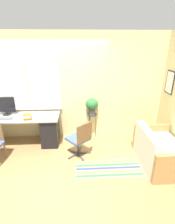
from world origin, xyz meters
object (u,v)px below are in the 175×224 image
(couch_loveseat, at_px, (159,152))
(plant_stand, at_px, (92,117))
(mouse, at_px, (17,118))
(keyboard, at_px, (4,119))
(office_chair_swivel, at_px, (80,138))
(monitor, at_px, (6,106))
(potted_plant, at_px, (92,105))
(book_stack, at_px, (27,116))

(couch_loveseat, relative_size, plant_stand, 1.89)
(mouse, xyz_separation_m, plant_stand, (1.82, 0.37, -0.19))
(keyboard, distance_m, office_chair_swivel, 1.85)
(monitor, height_order, office_chair_swivel, monitor)
(keyboard, distance_m, couch_loveseat, 3.58)
(keyboard, bearing_deg, potted_plant, 10.80)
(monitor, bearing_deg, plant_stand, 3.41)
(monitor, distance_m, couch_loveseat, 3.71)
(monitor, relative_size, couch_loveseat, 0.36)
(monitor, height_order, mouse, monitor)
(monitor, xyz_separation_m, potted_plant, (2.13, 0.13, -0.07))
(office_chair_swivel, distance_m, potted_plant, 1.04)
(keyboard, bearing_deg, mouse, 5.96)
(monitor, xyz_separation_m, office_chair_swivel, (1.79, -0.73, -0.54))
(mouse, bearing_deg, potted_plant, 11.53)
(monitor, relative_size, keyboard, 1.14)
(keyboard, bearing_deg, plant_stand, 10.80)
(book_stack, relative_size, potted_plant, 0.48)
(book_stack, bearing_deg, couch_loveseat, -15.03)
(monitor, height_order, potted_plant, monitor)
(office_chair_swivel, distance_m, plant_stand, 0.93)
(mouse, distance_m, plant_stand, 1.87)
(monitor, relative_size, mouse, 8.08)
(office_chair_swivel, bearing_deg, book_stack, -58.83)
(potted_plant, bearing_deg, monitor, -176.59)
(book_stack, bearing_deg, keyboard, 175.89)
(book_stack, bearing_deg, potted_plant, 15.99)
(mouse, xyz_separation_m, potted_plant, (1.82, 0.37, 0.15))
(keyboard, distance_m, mouse, 0.28)
(office_chair_swivel, bearing_deg, potted_plant, -151.35)
(monitor, xyz_separation_m, plant_stand, (2.13, 0.13, -0.41))
(mouse, xyz_separation_m, office_chair_swivel, (1.49, -0.48, -0.33))
(monitor, relative_size, office_chair_swivel, 0.53)
(potted_plant, bearing_deg, office_chair_swivel, -111.47)
(keyboard, xyz_separation_m, potted_plant, (2.11, 0.40, 0.15))
(book_stack, relative_size, office_chair_swivel, 0.24)
(monitor, distance_m, potted_plant, 2.13)
(book_stack, bearing_deg, monitor, 151.74)
(monitor, height_order, keyboard, monitor)
(office_chair_swivel, height_order, potted_plant, potted_plant)
(monitor, xyz_separation_m, keyboard, (0.02, -0.27, -0.22))
(plant_stand, bearing_deg, office_chair_swivel, -111.47)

